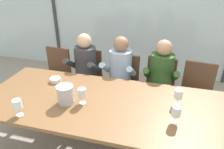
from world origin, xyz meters
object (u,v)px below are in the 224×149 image
Objects in this scene: person_charcoal_jacket at (84,69)px; person_pale_blue_shirt at (119,73)px; chair_center at (124,80)px; wine_glass_center_pour at (178,95)px; chair_near_curtain at (56,71)px; wine_glass_by_left_taster at (17,105)px; wine_glass_spare_empty at (176,112)px; wine_glass_by_right_taster at (82,93)px; ice_bucket_primary at (65,94)px; person_olive_shirt at (160,78)px; chair_near_window_right at (197,90)px; tasting_bowl at (55,80)px; chair_left_of_center at (88,74)px; dining_table at (104,106)px; chair_right_of_center at (159,83)px.

person_charcoal_jacket is 0.54m from person_pale_blue_shirt.
chair_center is 5.06× the size of wine_glass_center_pour.
wine_glass_by_left_taster reaches higher than chair_near_curtain.
chair_center is 1.34m from wine_glass_spare_empty.
person_charcoal_jacket is 6.90× the size of wine_glass_by_right_taster.
ice_bucket_primary is 1.15× the size of wine_glass_spare_empty.
chair_near_curtain is 1.34m from ice_bucket_primary.
person_olive_shirt is 6.90× the size of wine_glass_by_left_taster.
wine_glass_spare_empty is at bearing -4.23° from wine_glass_by_right_taster.
person_pale_blue_shirt is at bearing -166.66° from chair_near_window_right.
tasting_bowl is 1.47m from wine_glass_center_pour.
ice_bucket_primary reaches higher than chair_near_window_right.
chair_left_of_center is at bearing 166.86° from person_pale_blue_shirt.
chair_left_of_center is at bearing 178.69° from chair_center.
chair_center is 5.06× the size of wine_glass_by_right_taster.
person_olive_shirt is 1.78m from wine_glass_by_left_taster.
chair_center is (0.59, -0.04, 0.00)m from chair_left_of_center.
wine_glass_spare_empty is (-0.34, -1.07, 0.35)m from chair_near_window_right.
chair_near_curtain is at bearing 175.33° from person_olive_shirt.
chair_center is 5.06× the size of wine_glass_by_left_taster.
wine_glass_by_right_taster is (-1.27, -1.00, 0.35)m from chair_near_window_right.
chair_center reaches higher than tasting_bowl.
dining_table is at bearing 16.87° from ice_bucket_primary.
person_olive_shirt reaches higher than wine_glass_by_right_taster.
wine_glass_by_left_taster is at bearing -169.29° from wine_glass_spare_empty.
chair_center is 1.04m from chair_near_window_right.
person_charcoal_jacket is 6.90× the size of wine_glass_spare_empty.
chair_near_window_right is at bearing 1.49° from chair_center.
chair_right_of_center is 6.53× the size of tasting_bowl.
wine_glass_by_right_taster is (0.35, -0.89, 0.18)m from person_charcoal_jacket.
dining_table is at bearing -51.51° from person_charcoal_jacket.
chair_right_of_center is at bearing 104.01° from wine_glass_center_pour.
person_olive_shirt is at bearing 23.38° from tasting_bowl.
chair_near_curtain reaches higher than tasting_bowl.
tasting_bowl is at bearing 175.46° from wine_glass_center_pour.
tasting_bowl is at bearing -54.23° from chair_near_curtain.
wine_glass_center_pour is at bearing -104.46° from chair_near_window_right.
chair_right_of_center is at bearing -177.47° from chair_near_window_right.
chair_near_curtain is 1.68m from person_olive_shirt.
wine_glass_center_pour reaches higher than chair_near_window_right.
wine_glass_center_pour is at bearing -73.61° from person_olive_shirt.
chair_right_of_center is (0.55, 0.97, -0.18)m from dining_table.
person_olive_shirt reaches higher than chair_center.
chair_near_curtain is at bearing -173.28° from chair_near_window_right.
person_olive_shirt reaches higher than tasting_bowl.
chair_near_window_right is at bearing 37.04° from wine_glass_by_left_taster.
person_olive_shirt is 0.99m from wine_glass_spare_empty.
ice_bucket_primary reaches higher than tasting_bowl.
wine_glass_spare_empty is at bearing -16.05° from tasting_bowl.
ice_bucket_primary is (-0.36, -0.93, 0.17)m from person_pale_blue_shirt.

